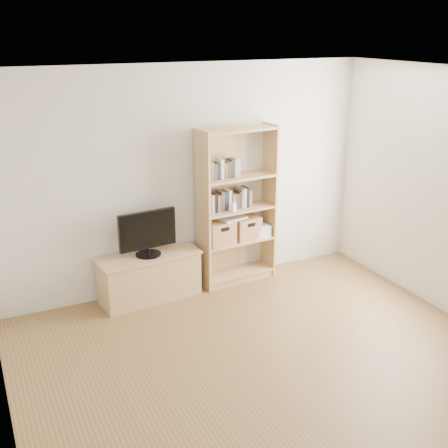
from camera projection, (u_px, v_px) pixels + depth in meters
floor at (301, 396)px, 4.76m from camera, size 4.50×5.00×0.01m
back_wall at (187, 179)px, 6.45m from camera, size 4.50×0.02×2.60m
ceiling at (318, 81)px, 3.89m from camera, size 4.50×5.00×0.01m
tv_stand at (150, 278)px, 6.39m from camera, size 1.15×0.53×0.51m
bookshelf at (237, 206)px, 6.65m from camera, size 0.97×0.41×1.89m
television at (147, 233)px, 6.21m from camera, size 0.67×0.11×0.52m
books_row_mid at (236, 199)px, 6.64m from camera, size 0.82×0.24×0.22m
books_row_upper at (221, 170)px, 6.42m from camera, size 0.36×0.17×0.18m
baby_monitor at (234, 207)px, 6.51m from camera, size 0.06×0.04×0.10m
basket_left at (219, 232)px, 6.62m from camera, size 0.37×0.32×0.28m
basket_right at (245, 227)px, 6.80m from camera, size 0.35×0.30×0.26m
laptop at (232, 218)px, 6.66m from camera, size 0.36×0.29×0.03m
magazine_stack at (259, 230)px, 6.92m from camera, size 0.20×0.27×0.12m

